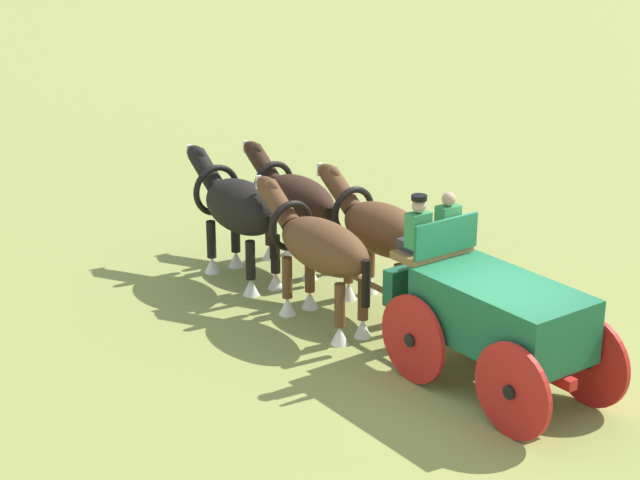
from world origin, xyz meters
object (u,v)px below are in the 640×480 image
(draft_horse_rear_near, at_px, (319,247))
(draft_horse_rear_off, at_px, (379,231))
(draft_horse_lead_off, at_px, (295,200))
(draft_horse_lead_near, at_px, (238,208))
(show_wagon, at_px, (493,313))

(draft_horse_rear_near, height_order, draft_horse_rear_off, draft_horse_rear_off)
(draft_horse_rear_near, xyz_separation_m, draft_horse_lead_off, (2.20, -1.90, -0.05))
(draft_horse_rear_near, bearing_deg, draft_horse_rear_off, -104.36)
(draft_horse_lead_off, bearing_deg, draft_horse_rear_off, 165.82)
(draft_horse_lead_near, bearing_deg, draft_horse_rear_near, 165.82)
(draft_horse_lead_off, bearing_deg, draft_horse_rear_near, 139.24)
(show_wagon, relative_size, draft_horse_rear_near, 1.80)
(show_wagon, relative_size, draft_horse_rear_off, 1.89)
(draft_horse_rear_off, bearing_deg, draft_horse_rear_near, 75.64)
(draft_horse_rear_near, height_order, draft_horse_lead_near, draft_horse_lead_near)
(draft_horse_lead_near, bearing_deg, draft_horse_lead_off, -103.47)
(show_wagon, relative_size, draft_horse_lead_off, 1.91)
(show_wagon, height_order, draft_horse_lead_off, show_wagon)
(draft_horse_rear_off, height_order, draft_horse_lead_off, draft_horse_rear_off)
(draft_horse_rear_off, relative_size, draft_horse_lead_off, 1.01)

